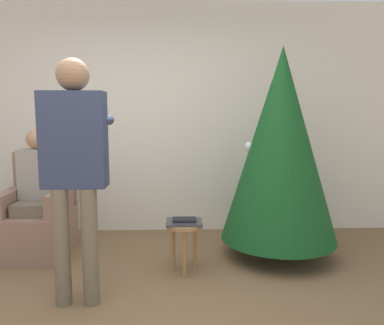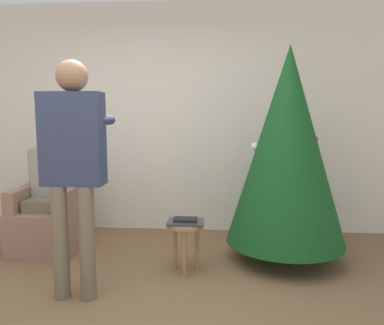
% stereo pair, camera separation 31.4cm
% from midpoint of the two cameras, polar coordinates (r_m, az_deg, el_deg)
% --- Properties ---
extents(wall_back, '(8.00, 0.06, 2.70)m').
position_cam_midpoint_polar(wall_back, '(4.52, -9.25, 6.55)').
color(wall_back, silver).
rests_on(wall_back, ground_plane).
extents(christmas_tree, '(1.12, 1.12, 2.05)m').
position_cam_midpoint_polar(christmas_tree, '(3.66, 10.96, 2.62)').
color(christmas_tree, brown).
rests_on(christmas_tree, ground_plane).
extents(armchair, '(0.62, 0.73, 1.02)m').
position_cam_midpoint_polar(armchair, '(4.19, -24.34, -7.90)').
color(armchair, '#93705B').
rests_on(armchair, ground_plane).
extents(person_seated, '(0.36, 0.46, 1.26)m').
position_cam_midpoint_polar(person_seated, '(4.09, -24.75, -3.37)').
color(person_seated, '#6B604C').
rests_on(person_seated, ground_plane).
extents(person_standing, '(0.47, 0.57, 1.81)m').
position_cam_midpoint_polar(person_standing, '(2.89, -20.47, 0.81)').
color(person_standing, '#6B604C').
rests_on(person_standing, ground_plane).
extents(side_stool, '(0.33, 0.33, 0.45)m').
position_cam_midpoint_polar(side_stool, '(3.38, -3.89, -10.71)').
color(side_stool, '#A37547').
rests_on(side_stool, ground_plane).
extents(laptop, '(0.32, 0.25, 0.02)m').
position_cam_midpoint_polar(laptop, '(3.35, -3.91, -9.10)').
color(laptop, '#38383D').
rests_on(laptop, side_stool).
extents(book, '(0.21, 0.13, 0.02)m').
position_cam_midpoint_polar(book, '(3.34, -3.91, -8.74)').
color(book, black).
rests_on(book, laptop).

